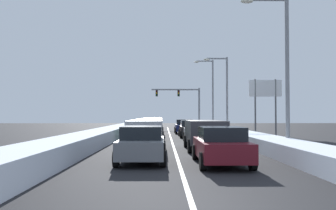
# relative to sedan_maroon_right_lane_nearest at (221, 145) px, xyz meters

# --- Properties ---
(ground_plane) EXTENTS (121.94, 121.94, 0.00)m
(ground_plane) POSITION_rel_sedan_maroon_right_lane_nearest_xyz_m (-1.66, 12.10, -0.76)
(ground_plane) COLOR black
(lane_stripe_between_right_lane_and_center_lane) EXTENTS (0.14, 51.59, 0.01)m
(lane_stripe_between_right_lane_and_center_lane) POSITION_rel_sedan_maroon_right_lane_nearest_xyz_m (-1.66, 16.79, -0.76)
(lane_stripe_between_right_lane_and_center_lane) COLOR silver
(lane_stripe_between_right_lane_and_center_lane) RESTS_ON ground
(snow_bank_right_shoulder) EXTENTS (2.04, 51.59, 0.74)m
(snow_bank_right_shoulder) POSITION_rel_sedan_maroon_right_lane_nearest_xyz_m (3.64, 16.79, -0.40)
(snow_bank_right_shoulder) COLOR silver
(snow_bank_right_shoulder) RESTS_ON ground
(snow_bank_left_shoulder) EXTENTS (2.12, 51.59, 0.87)m
(snow_bank_left_shoulder) POSITION_rel_sedan_maroon_right_lane_nearest_xyz_m (-6.96, 16.79, -0.33)
(snow_bank_left_shoulder) COLOR silver
(snow_bank_left_shoulder) RESTS_ON ground
(sedan_maroon_right_lane_nearest) EXTENTS (2.00, 4.50, 1.51)m
(sedan_maroon_right_lane_nearest) POSITION_rel_sedan_maroon_right_lane_nearest_xyz_m (0.00, 0.00, 0.00)
(sedan_maroon_right_lane_nearest) COLOR maroon
(sedan_maroon_right_lane_nearest) RESTS_ON ground
(suv_charcoal_right_lane_second) EXTENTS (2.16, 4.90, 1.67)m
(suv_charcoal_right_lane_second) POSITION_rel_sedan_maroon_right_lane_nearest_xyz_m (0.05, 5.88, 0.25)
(suv_charcoal_right_lane_second) COLOR #38383D
(suv_charcoal_right_lane_second) RESTS_ON ground
(sedan_white_right_lane_third) EXTENTS (2.00, 4.50, 1.51)m
(sedan_white_right_lane_third) POSITION_rel_sedan_maroon_right_lane_nearest_xyz_m (0.23, 11.69, 0.00)
(sedan_white_right_lane_third) COLOR silver
(sedan_white_right_lane_third) RESTS_ON ground
(sedan_black_right_lane_fourth) EXTENTS (2.00, 4.50, 1.51)m
(sedan_black_right_lane_fourth) POSITION_rel_sedan_maroon_right_lane_nearest_xyz_m (0.10, 17.36, 0.00)
(sedan_black_right_lane_fourth) COLOR black
(sedan_black_right_lane_fourth) RESTS_ON ground
(sedan_navy_right_lane_fifth) EXTENTS (2.00, 4.50, 1.51)m
(sedan_navy_right_lane_fifth) POSITION_rel_sedan_maroon_right_lane_nearest_xyz_m (-0.09, 23.79, 0.00)
(sedan_navy_right_lane_fifth) COLOR navy
(sedan_navy_right_lane_fifth) RESTS_ON ground
(sedan_gray_center_lane_nearest) EXTENTS (2.00, 4.50, 1.51)m
(sedan_gray_center_lane_nearest) POSITION_rel_sedan_maroon_right_lane_nearest_xyz_m (-3.19, 0.85, 0.00)
(sedan_gray_center_lane_nearest) COLOR slate
(sedan_gray_center_lane_nearest) RESTS_ON ground
(suv_silver_center_lane_second) EXTENTS (2.16, 4.90, 1.67)m
(suv_silver_center_lane_second) POSITION_rel_sedan_maroon_right_lane_nearest_xyz_m (-3.34, 6.59, 0.25)
(suv_silver_center_lane_second) COLOR #B7BABF
(suv_silver_center_lane_second) RESTS_ON ground
(suv_green_center_lane_third) EXTENTS (2.16, 4.90, 1.67)m
(suv_green_center_lane_third) POSITION_rel_sedan_maroon_right_lane_nearest_xyz_m (-3.39, 13.74, 0.25)
(suv_green_center_lane_third) COLOR #1E5633
(suv_green_center_lane_third) RESTS_ON ground
(suv_red_center_lane_fourth) EXTENTS (2.16, 4.90, 1.67)m
(suv_red_center_lane_fourth) POSITION_rel_sedan_maroon_right_lane_nearest_xyz_m (-3.39, 20.64, 0.25)
(suv_red_center_lane_fourth) COLOR maroon
(suv_red_center_lane_fourth) RESTS_ON ground
(suv_tan_center_lane_fifth) EXTENTS (2.16, 4.90, 1.67)m
(suv_tan_center_lane_fifth) POSITION_rel_sedan_maroon_right_lane_nearest_xyz_m (-3.49, 27.74, 0.25)
(suv_tan_center_lane_fifth) COLOR #937F60
(suv_tan_center_lane_fifth) RESTS_ON ground
(traffic_light_gantry) EXTENTS (7.54, 0.47, 6.20)m
(traffic_light_gantry) POSITION_rel_sedan_maroon_right_lane_nearest_xyz_m (0.91, 40.23, 3.73)
(traffic_light_gantry) COLOR slate
(traffic_light_gantry) RESTS_ON ground
(street_lamp_right_near) EXTENTS (2.66, 0.36, 8.51)m
(street_lamp_right_near) POSITION_rel_sedan_maroon_right_lane_nearest_xyz_m (4.15, 5.07, 4.30)
(street_lamp_right_near) COLOR gray
(street_lamp_right_near) RESTS_ON ground
(street_lamp_right_mid) EXTENTS (2.66, 0.36, 8.28)m
(street_lamp_right_mid) POSITION_rel_sedan_maroon_right_lane_nearest_xyz_m (4.25, 23.83, 4.19)
(street_lamp_right_mid) COLOR gray
(street_lamp_right_mid) RESTS_ON ground
(street_lamp_right_far) EXTENTS (2.66, 0.36, 9.46)m
(street_lamp_right_far) POSITION_rel_sedan_maroon_right_lane_nearest_xyz_m (4.06, 33.21, 4.80)
(street_lamp_right_far) COLOR gray
(street_lamp_right_far) RESTS_ON ground
(roadside_sign_right) EXTENTS (3.20, 0.16, 5.50)m
(roadside_sign_right) POSITION_rel_sedan_maroon_right_lane_nearest_xyz_m (7.67, 20.04, 3.25)
(roadside_sign_right) COLOR #59595B
(roadside_sign_right) RESTS_ON ground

